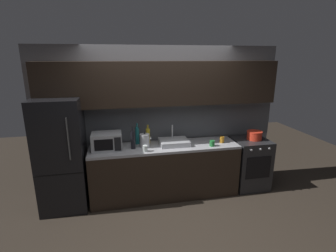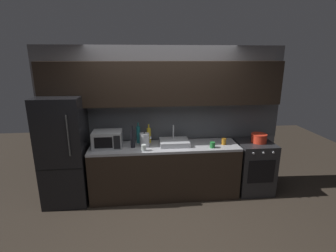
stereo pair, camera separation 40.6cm
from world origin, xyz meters
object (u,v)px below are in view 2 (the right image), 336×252
(wine_bottle_dark, at_px, (133,138))
(wine_bottle_teal, at_px, (138,134))
(mug_clear, at_px, (144,148))
(refrigerator, at_px, (65,151))
(microwave, at_px, (107,139))
(kettle, at_px, (145,140))
(mug_amber, at_px, (224,141))
(cooking_pot, at_px, (259,138))
(wine_bottle_yellow, at_px, (149,135))
(oven_range, at_px, (253,167))
(mug_green, at_px, (212,145))

(wine_bottle_dark, bearing_deg, wine_bottle_teal, 67.50)
(wine_bottle_teal, relative_size, mug_clear, 3.65)
(refrigerator, xyz_separation_m, microwave, (0.68, 0.02, 0.16))
(kettle, height_order, mug_amber, kettle)
(wine_bottle_teal, bearing_deg, refrigerator, -171.15)
(cooking_pot, bearing_deg, wine_bottle_teal, 174.91)
(cooking_pot, bearing_deg, wine_bottle_yellow, 174.46)
(oven_range, relative_size, mug_clear, 9.22)
(refrigerator, bearing_deg, microwave, 1.55)
(wine_bottle_yellow, bearing_deg, microwave, -166.29)
(kettle, bearing_deg, mug_green, -9.44)
(microwave, distance_m, mug_clear, 0.62)
(refrigerator, bearing_deg, cooking_pot, 0.00)
(microwave, height_order, wine_bottle_yellow, wine_bottle_yellow)
(mug_green, relative_size, cooking_pot, 0.35)
(wine_bottle_yellow, xyz_separation_m, mug_clear, (-0.09, -0.38, -0.08))
(oven_range, bearing_deg, cooking_pot, 1.51)
(wine_bottle_yellow, bearing_deg, refrigerator, -172.34)
(cooking_pot, bearing_deg, mug_clear, -174.31)
(wine_bottle_yellow, height_order, mug_amber, wine_bottle_yellow)
(mug_amber, bearing_deg, wine_bottle_yellow, 169.82)
(mug_amber, distance_m, cooking_pot, 0.63)
(mug_clear, height_order, mug_green, mug_clear)
(kettle, bearing_deg, mug_amber, -2.19)
(wine_bottle_dark, bearing_deg, wine_bottle_yellow, 38.61)
(mug_clear, bearing_deg, mug_amber, 6.61)
(mug_clear, bearing_deg, refrigerator, 171.16)
(microwave, xyz_separation_m, mug_amber, (1.91, -0.06, -0.08))
(microwave, height_order, mug_clear, microwave)
(wine_bottle_dark, relative_size, mug_amber, 3.39)
(refrigerator, bearing_deg, wine_bottle_yellow, 7.66)
(microwave, relative_size, mug_green, 5.01)
(mug_clear, bearing_deg, microwave, 159.66)
(mug_amber, bearing_deg, oven_range, 3.95)
(mug_clear, xyz_separation_m, cooking_pot, (1.96, 0.20, 0.03))
(kettle, xyz_separation_m, wine_bottle_yellow, (0.07, 0.17, 0.02))
(oven_range, height_order, microwave, microwave)
(wine_bottle_teal, height_order, wine_bottle_dark, wine_bottle_dark)
(wine_bottle_yellow, relative_size, mug_amber, 3.03)
(oven_range, xyz_separation_m, wine_bottle_teal, (-2.00, 0.18, 0.60))
(kettle, height_order, wine_bottle_dark, wine_bottle_dark)
(mug_clear, bearing_deg, mug_green, 1.23)
(oven_range, bearing_deg, kettle, 179.69)
(mug_clear, bearing_deg, oven_range, 5.80)
(oven_range, xyz_separation_m, mug_green, (-0.81, -0.17, 0.50))
(wine_bottle_teal, xyz_separation_m, wine_bottle_dark, (-0.09, -0.21, 0.00))
(kettle, distance_m, wine_bottle_teal, 0.21)
(cooking_pot, bearing_deg, microwave, 179.59)
(oven_range, distance_m, cooking_pot, 0.53)
(kettle, bearing_deg, refrigerator, -179.60)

